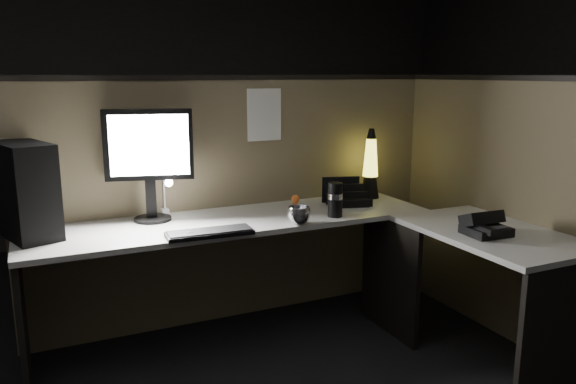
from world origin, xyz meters
name	(u,v)px	position (x,y,z in m)	size (l,w,h in m)	color
floor	(304,381)	(0.00, 0.00, 0.00)	(6.00, 6.00, 0.00)	black
room_shell	(306,55)	(0.00, 0.00, 1.62)	(6.00, 6.00, 6.00)	silver
partition_back	(239,201)	(0.00, 0.93, 0.75)	(2.66, 0.06, 1.50)	brown
partition_right	(497,208)	(1.33, 0.10, 0.75)	(0.06, 1.66, 1.50)	brown
desk	(313,254)	(0.18, 0.25, 0.58)	(2.60, 1.60, 0.73)	beige
pc_tower	(24,190)	(-1.21, 0.72, 0.97)	(0.20, 0.45, 0.48)	black
monitor	(149,154)	(-0.58, 0.77, 1.10)	(0.48, 0.21, 0.62)	black
keyboard	(210,233)	(-0.37, 0.34, 0.74)	(0.44, 0.15, 0.02)	black
mouse	(190,235)	(-0.48, 0.34, 0.75)	(0.08, 0.06, 0.03)	black
clip_lamp	(167,193)	(-0.48, 0.81, 0.87)	(0.05, 0.18, 0.23)	silver
organizer	(346,198)	(0.61, 0.65, 0.77)	(0.29, 0.27, 0.18)	black
lava_lamp	(370,169)	(0.86, 0.75, 0.92)	(0.12, 0.12, 0.46)	black
travel_mug	(335,200)	(0.40, 0.41, 0.83)	(0.09, 0.09, 0.20)	black
steel_mug	(299,215)	(0.13, 0.34, 0.78)	(0.13, 0.13, 0.10)	#B8B9C0
figurine	(295,199)	(0.30, 0.74, 0.77)	(0.05, 0.05, 0.05)	orange
pinned_paper	(264,115)	(0.16, 0.90, 1.29)	(0.22, 0.00, 0.32)	white
desk_phone	(484,225)	(0.91, -0.24, 0.78)	(0.22, 0.23, 0.13)	black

